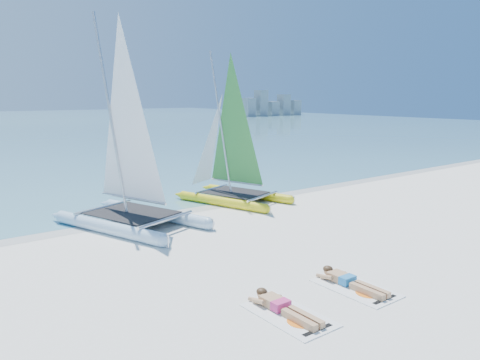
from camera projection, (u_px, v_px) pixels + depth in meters
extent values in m
plane|color=white|center=(273.00, 250.00, 12.69)|extent=(140.00, 140.00, 0.00)
cube|color=beige|center=(174.00, 211.00, 17.00)|extent=(140.00, 1.40, 0.01)
cube|color=#929AA0|center=(249.00, 107.00, 89.50)|extent=(2.00, 2.00, 3.50)
cube|color=#929AA0|center=(261.00, 103.00, 91.14)|extent=(2.00, 2.00, 5.00)
cube|color=#929AA0|center=(273.00, 109.00, 93.12)|extent=(2.00, 2.00, 2.80)
cube|color=#929AA0|center=(284.00, 105.00, 94.78)|extent=(2.00, 2.00, 4.20)
cube|color=#929AA0|center=(295.00, 108.00, 96.67)|extent=(2.00, 2.00, 3.00)
cylinder|color=#BCDDF7|center=(108.00, 227.00, 14.18)|extent=(1.86, 4.46, 0.40)
cone|color=#BCDDF7|center=(57.00, 215.00, 15.57)|extent=(0.55, 0.68, 0.38)
cylinder|color=#BCDDF7|center=(155.00, 213.00, 15.85)|extent=(1.86, 4.46, 0.40)
cone|color=#BCDDF7|center=(105.00, 204.00, 17.23)|extent=(0.55, 0.68, 0.38)
cube|color=black|center=(132.00, 213.00, 14.97)|extent=(2.68, 3.02, 0.03)
cylinder|color=silver|center=(110.00, 113.00, 14.85)|extent=(0.48, 1.17, 6.30)
cylinder|color=yellow|center=(222.00, 202.00, 17.70)|extent=(1.55, 3.89, 0.35)
cone|color=yellow|center=(179.00, 195.00, 18.94)|extent=(0.47, 0.59, 0.33)
cylinder|color=yellow|center=(248.00, 194.00, 19.13)|extent=(1.55, 3.89, 0.35)
cone|color=yellow|center=(206.00, 188.00, 20.37)|extent=(0.47, 0.59, 0.33)
cube|color=black|center=(235.00, 192.00, 18.38)|extent=(2.30, 2.60, 0.03)
cylinder|color=silver|center=(221.00, 122.00, 18.29)|extent=(0.40, 1.02, 5.47)
cube|color=white|center=(289.00, 315.00, 8.96)|extent=(1.00, 1.85, 0.02)
cube|color=tan|center=(274.00, 302.00, 9.27)|extent=(0.36, 0.55, 0.17)
cube|color=#D63279|center=(281.00, 305.00, 9.12)|extent=(0.37, 0.22, 0.17)
cube|color=tan|center=(303.00, 319.00, 8.65)|extent=(0.31, 0.85, 0.13)
sphere|color=tan|center=(262.00, 294.00, 9.56)|extent=(0.21, 0.21, 0.21)
ellipsoid|color=#3D2716|center=(262.00, 292.00, 9.56)|extent=(0.22, 0.24, 0.15)
cube|color=white|center=(356.00, 288.00, 10.20)|extent=(1.00, 1.85, 0.02)
cube|color=tan|center=(341.00, 277.00, 10.52)|extent=(0.36, 0.55, 0.17)
cube|color=#237BBE|center=(347.00, 280.00, 10.36)|extent=(0.37, 0.22, 0.17)
cube|color=tan|center=(370.00, 290.00, 9.90)|extent=(0.31, 0.85, 0.13)
sphere|color=tan|center=(328.00, 271.00, 10.80)|extent=(0.21, 0.21, 0.21)
ellipsoid|color=#3D2716|center=(328.00, 269.00, 10.80)|extent=(0.22, 0.24, 0.15)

